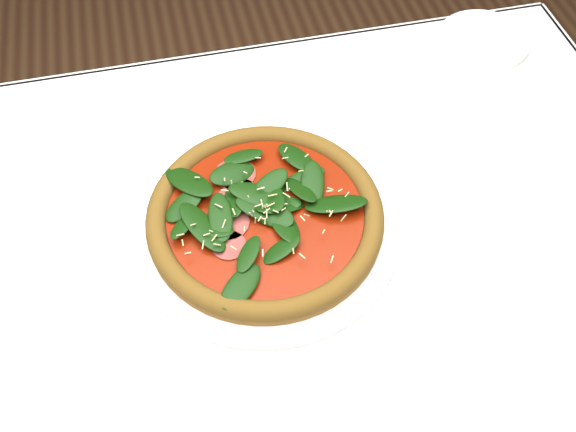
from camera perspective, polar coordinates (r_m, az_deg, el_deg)
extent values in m
cube|color=silver|center=(0.77, -5.75, -6.46)|extent=(1.20, 0.80, 0.04)
cylinder|color=#503120|center=(1.38, 15.66, 2.37)|extent=(0.06, 0.06, 0.71)
cube|color=silver|center=(1.09, -8.95, 9.21)|extent=(1.20, 0.01, 0.22)
cylinder|color=white|center=(0.78, -2.01, -0.66)|extent=(0.33, 0.33, 0.01)
torus|color=white|center=(0.78, -2.01, -0.50)|extent=(0.33, 0.33, 0.01)
cylinder|color=#A06726|center=(0.77, -2.03, -0.21)|extent=(0.31, 0.31, 0.01)
torus|color=#A97627|center=(0.77, -2.04, 0.12)|extent=(0.31, 0.31, 0.02)
cylinder|color=maroon|center=(0.77, -2.04, 0.12)|extent=(0.26, 0.26, 0.00)
cylinder|color=brown|center=(0.77, -2.05, 0.29)|extent=(0.23, 0.23, 0.00)
ellipsoid|color=#11380A|center=(0.76, -2.07, 0.71)|extent=(0.25, 0.25, 0.02)
cylinder|color=beige|center=(0.75, -2.08, 0.97)|extent=(0.23, 0.23, 0.00)
cylinder|color=white|center=(0.74, 20.75, -12.60)|extent=(0.15, 0.15, 0.01)
torus|color=white|center=(0.73, 20.82, -12.49)|extent=(0.15, 0.15, 0.01)
cylinder|color=white|center=(1.07, 17.00, 14.76)|extent=(0.14, 0.14, 0.01)
torus|color=white|center=(1.07, 17.04, 14.88)|extent=(0.14, 0.14, 0.01)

